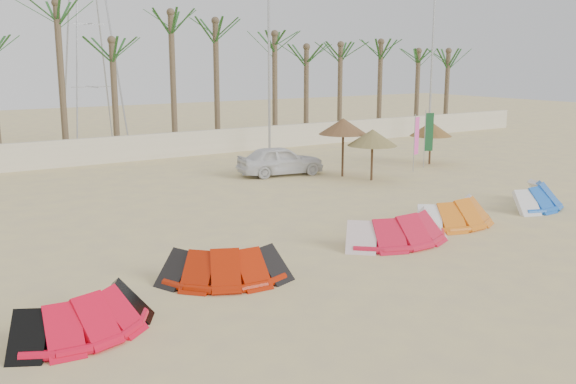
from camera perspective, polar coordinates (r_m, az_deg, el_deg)
ground at (r=14.61m, az=13.19°, el=-9.06°), size 120.00×120.00×0.00m
boundary_wall at (r=33.17m, az=-15.38°, el=3.65°), size 60.00×0.30×1.30m
palm_line at (r=34.52m, az=-15.64°, el=13.60°), size 52.00×4.00×7.70m
lamp_c at (r=34.43m, az=-1.65°, el=12.89°), size 1.25×0.14×11.00m
lamp_d at (r=41.99m, az=12.77°, el=12.43°), size 1.25×0.14×11.00m
pylon at (r=39.23m, az=-16.69°, el=3.83°), size 3.00×3.00×14.00m
kite_red_left at (r=13.00m, az=-17.96°, el=-10.06°), size 3.18×2.14×0.90m
kite_red_mid at (r=15.25m, az=-6.19°, el=-6.26°), size 3.43×2.49×0.90m
kite_red_right at (r=18.62m, az=9.21°, el=-2.98°), size 3.61×1.59×0.90m
kite_orange at (r=20.84m, az=14.15°, el=-1.61°), size 3.28×1.72×0.90m
kite_blue at (r=24.20m, az=20.65°, el=-0.17°), size 3.49×2.50×0.90m
parasol_left at (r=28.14m, az=4.93°, el=5.83°), size 2.15×2.15×2.56m
parasol_mid at (r=27.39m, az=7.52°, el=4.82°), size 2.13×2.13×2.19m
parasol_right at (r=32.17m, az=12.58°, el=5.49°), size 2.05×2.05×2.09m
flag_pink at (r=29.97m, az=11.40°, el=4.77°), size 0.44×0.16×2.64m
flag_green at (r=31.04m, az=12.30°, el=5.10°), size 0.44×0.15×2.76m
car at (r=28.59m, az=-0.68°, el=2.83°), size 4.06×2.19×1.31m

